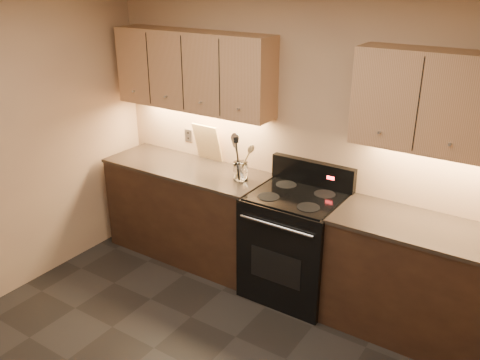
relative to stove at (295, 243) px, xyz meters
name	(u,v)px	position (x,y,z in m)	size (l,w,h in m)	color
wall_back	(308,140)	(-0.08, 0.32, 0.82)	(4.00, 0.04, 2.60)	tan
counter_left	(188,211)	(-1.18, 0.02, -0.01)	(1.62, 0.62, 0.93)	black
counter_right	(427,284)	(1.10, 0.02, -0.01)	(1.46, 0.62, 0.93)	black
stove	(295,243)	(0.00, 0.00, 0.00)	(0.76, 0.68, 1.14)	black
upper_cab_left	(193,71)	(-1.18, 0.17, 1.32)	(1.60, 0.30, 0.70)	tan
upper_cab_right	(461,105)	(1.10, 0.17, 1.32)	(1.44, 0.30, 0.70)	tan
outlet_plate	(188,135)	(-1.38, 0.31, 0.64)	(0.09, 0.01, 0.12)	#B2B5BA
utensil_crock	(241,172)	(-0.57, 0.03, 0.53)	(0.16, 0.16, 0.16)	white
cutting_board	(208,143)	(-1.11, 0.26, 0.63)	(0.29, 0.02, 0.37)	#DCBB76
wooden_spoon	(237,160)	(-0.61, 0.03, 0.63)	(0.06, 0.06, 0.32)	#DCBB76
black_turner	(239,159)	(-0.56, 0.00, 0.66)	(0.08, 0.08, 0.38)	black
steel_spatula	(243,159)	(-0.56, 0.04, 0.64)	(0.08, 0.08, 0.34)	silver
steel_skimmer	(242,158)	(-0.55, 0.01, 0.66)	(0.09, 0.09, 0.38)	silver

